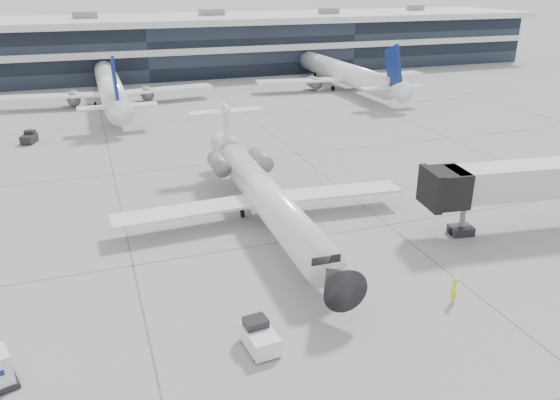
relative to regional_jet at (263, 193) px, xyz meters
name	(u,v)px	position (x,y,z in m)	size (l,w,h in m)	color
ground	(270,244)	(-0.91, -4.37, -2.37)	(220.00, 220.00, 0.00)	gray
terminal	(141,49)	(-0.91, 77.63, 2.63)	(170.00, 22.00, 10.00)	black
bg_jet_center	(112,103)	(-8.91, 50.63, -2.37)	(32.00, 40.00, 9.60)	white
bg_jet_right	(341,88)	(31.09, 50.63, -2.37)	(32.00, 40.00, 9.60)	white
regional_jet	(263,193)	(0.00, 0.00, 0.00)	(24.15, 30.04, 6.95)	white
jet_bridge	(541,179)	(19.77, -8.53, 1.66)	(17.27, 5.39, 5.54)	silver
ramp_worker	(454,290)	(7.09, -15.62, -1.52)	(0.62, 0.41, 1.71)	#E4FE1A
baggage_tug	(259,337)	(-5.38, -15.90, -1.68)	(1.68, 2.57, 1.56)	white
traffic_cone	(191,210)	(-5.40, 3.35, -2.07)	(0.53, 0.53, 0.63)	orange
far_tug	(29,138)	(-19.63, 30.81, -1.72)	(2.00, 2.59, 1.45)	black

